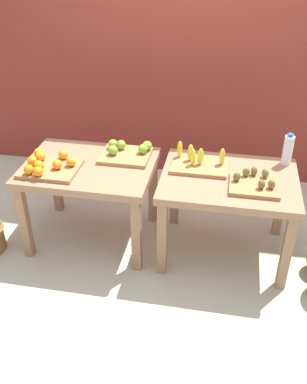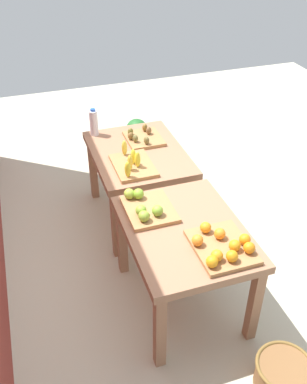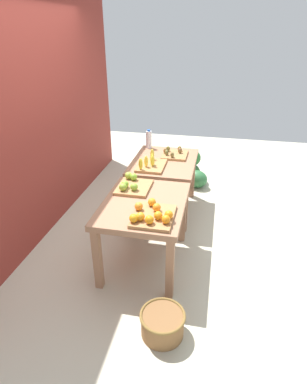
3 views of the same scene
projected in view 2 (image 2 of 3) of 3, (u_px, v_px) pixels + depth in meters
ground_plane at (158, 253)px, 3.84m from camera, size 8.00×8.00×0.00m
display_table_left at (184, 240)px, 3.05m from camera, size 1.04×0.80×0.72m
display_table_right at (138, 161)px, 3.91m from camera, size 1.04×0.80×0.72m
orange_bin at (223, 246)px, 2.78m from camera, size 0.44×0.39×0.11m
apple_bin at (147, 208)px, 3.12m from camera, size 0.42×0.34×0.11m
banana_crate at (133, 164)px, 3.61m from camera, size 0.44×0.32×0.17m
kiwi_bin at (143, 137)px, 4.00m from camera, size 0.36×0.32×0.10m
water_bottle at (94, 123)px, 4.04m from camera, size 0.08×0.08×0.26m
watermelon_pile at (140, 151)px, 4.94m from camera, size 0.58×0.64×0.51m
wicker_basket at (283, 375)px, 2.76m from camera, size 0.37×0.37×0.22m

